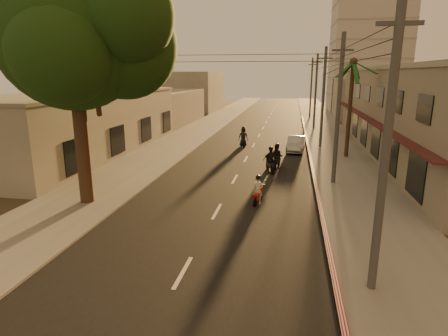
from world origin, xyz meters
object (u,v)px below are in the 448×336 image
(scooter_red, at_px, (258,191))
(scooter_mid_b, at_px, (270,161))
(scooter_mid_a, at_px, (277,157))
(broadleaf_tree, at_px, (81,35))
(palm_tree, at_px, (353,68))
(parked_car, at_px, (296,144))
(scooter_far_a, at_px, (243,138))

(scooter_red, bearing_deg, scooter_mid_b, 97.97)
(scooter_red, height_order, scooter_mid_a, scooter_mid_a)
(broadleaf_tree, distance_m, scooter_red, 11.62)
(palm_tree, height_order, scooter_red, palm_tree)
(scooter_mid_b, distance_m, parked_car, 7.89)
(scooter_mid_a, distance_m, parked_car, 6.58)
(scooter_mid_b, relative_size, parked_car, 0.44)
(palm_tree, relative_size, parked_car, 1.96)
(scooter_mid_a, bearing_deg, broadleaf_tree, -125.02)
(palm_tree, relative_size, scooter_mid_a, 4.38)
(scooter_mid_a, relative_size, scooter_mid_b, 1.01)
(scooter_far_a, bearing_deg, palm_tree, -27.57)
(scooter_mid_a, xyz_separation_m, scooter_far_a, (-3.47, 7.77, 0.03))
(scooter_mid_b, relative_size, scooter_far_a, 0.94)
(scooter_mid_a, distance_m, scooter_mid_b, 1.31)
(palm_tree, bearing_deg, broadleaf_tree, -136.52)
(scooter_red, xyz_separation_m, parked_car, (2.06, 14.32, -0.03))
(scooter_red, height_order, scooter_mid_b, scooter_mid_b)
(broadleaf_tree, distance_m, scooter_mid_b, 14.15)
(scooter_red, distance_m, scooter_mid_b, 6.65)
(scooter_far_a, bearing_deg, broadleaf_tree, -116.22)
(scooter_red, relative_size, scooter_far_a, 0.82)
(palm_tree, height_order, scooter_far_a, palm_tree)
(broadleaf_tree, bearing_deg, scooter_far_a, 71.51)
(scooter_mid_b, distance_m, scooter_far_a, 9.52)
(scooter_mid_a, relative_size, parked_car, 0.45)
(broadleaf_tree, relative_size, scooter_far_a, 6.18)
(palm_tree, relative_size, scooter_far_a, 4.19)
(scooter_mid_a, xyz_separation_m, scooter_mid_b, (-0.40, -1.25, 0.00))
(scooter_far_a, height_order, parked_car, scooter_far_a)
(broadleaf_tree, relative_size, scooter_mid_a, 6.46)
(scooter_red, height_order, parked_car, scooter_red)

